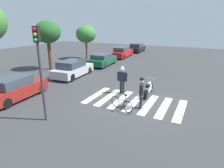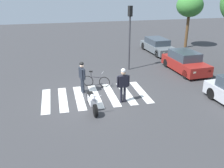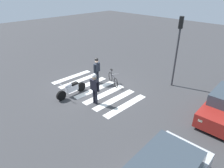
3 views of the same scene
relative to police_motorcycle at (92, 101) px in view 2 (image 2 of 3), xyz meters
name	(u,v)px [view 2 (image 2 of 3)]	position (x,y,z in m)	size (l,w,h in m)	color
ground_plane	(95,96)	(-1.52, 0.42, -0.45)	(60.00, 60.00, 0.00)	#38383A
police_motorcycle	(92,101)	(0.00, 0.00, 0.00)	(2.11, 0.62, 1.02)	black
leaning_bicycle	(96,81)	(-2.90, 0.69, -0.08)	(0.74, 1.58, 1.00)	black
officer_on_foot	(123,83)	(-0.45, 1.72, 0.66)	(0.25, 0.70, 1.88)	black
officer_by_motorcycle	(82,75)	(-2.24, -0.20, 0.63)	(0.67, 0.33, 1.85)	#1E232D
crosswalk_stripes	(95,96)	(-1.52, 0.42, -0.44)	(3.19, 5.85, 0.01)	silver
car_grey_coupe	(158,46)	(-9.83, 7.61, 0.17)	(4.52, 1.96, 1.29)	black
car_maroon_wagon	(185,62)	(-4.35, 7.40, 0.23)	(4.06, 1.95, 1.44)	black
traffic_light_pole	(130,28)	(-5.66, 3.60, 2.56)	(0.36, 0.30, 4.51)	#38383D
street_tree_near	(190,6)	(-11.07, 11.13, 3.53)	(2.49, 2.49, 5.08)	brown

